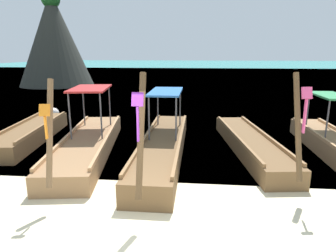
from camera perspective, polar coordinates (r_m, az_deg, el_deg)
ground at (r=5.65m, az=-4.66°, el=-20.64°), size 120.00×120.00×0.00m
sea_water at (r=67.03m, az=4.97°, el=11.07°), size 120.00×120.00×0.00m
longtail_boat_blue_ribbon at (r=12.12m, az=-24.75°, el=-1.27°), size 1.72×5.72×2.81m
longtail_boat_orange_ribbon at (r=10.05m, az=-14.96°, el=-3.18°), size 2.28×6.96×2.68m
longtail_boat_violet_ribbon at (r=9.37m, az=-0.92°, el=-3.78°), size 1.17×7.45×2.85m
longtail_boat_pink_ribbon at (r=10.20m, az=15.41°, el=-3.28°), size 1.84×6.57×2.79m
longtail_boat_red_ribbon at (r=10.86m, az=29.16°, el=-3.16°), size 1.05×6.07×2.49m
karst_rock at (r=32.27m, az=-21.18°, el=14.78°), size 7.30×7.07×8.97m
mooring_buoy_near at (r=15.97m, az=-21.02°, el=2.34°), size 0.52×0.52×0.52m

